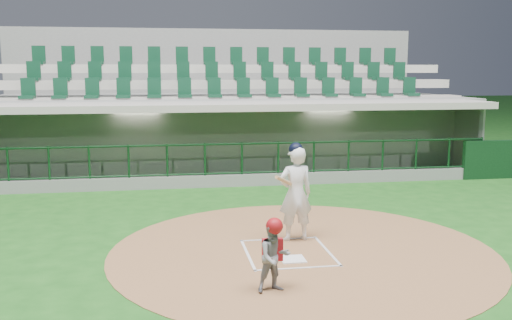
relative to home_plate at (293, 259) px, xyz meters
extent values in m
plane|color=#164B15|center=(0.00, 0.70, -0.02)|extent=(120.00, 120.00, 0.00)
cylinder|color=brown|center=(0.30, 0.50, -0.02)|extent=(7.20, 7.20, 0.01)
cube|color=white|center=(0.00, 0.00, 0.00)|extent=(0.43, 0.43, 0.02)
cube|color=white|center=(-0.75, 0.40, 0.00)|extent=(0.05, 1.80, 0.01)
cube|color=silver|center=(0.75, 0.40, 0.00)|extent=(0.05, 1.80, 0.01)
cube|color=silver|center=(0.00, 1.25, 0.00)|extent=(1.55, 0.05, 0.01)
cube|color=silver|center=(0.00, -0.45, 0.00)|extent=(1.55, 0.05, 0.01)
cube|color=slate|center=(0.00, 8.20, -0.57)|extent=(15.00, 3.00, 0.10)
cube|color=gray|center=(0.00, 9.80, 0.83)|extent=(15.00, 0.20, 2.70)
cube|color=#BAB2A4|center=(0.00, 9.68, 1.08)|extent=(13.50, 0.04, 0.90)
cube|color=slate|center=(7.50, 8.20, 0.83)|extent=(0.20, 3.00, 2.70)
cube|color=#A09990|center=(0.00, 7.95, 2.28)|extent=(15.40, 3.50, 0.20)
cube|color=slate|center=(0.00, 6.65, 0.13)|extent=(15.00, 0.15, 0.40)
cube|color=black|center=(0.00, 6.65, 1.70)|extent=(15.00, 0.01, 0.95)
cube|color=brown|center=(0.00, 9.25, -0.30)|extent=(12.75, 0.40, 0.45)
cube|color=white|center=(-3.00, 8.20, 2.15)|extent=(1.30, 0.35, 0.04)
cube|color=white|center=(3.00, 8.20, 2.15)|extent=(1.30, 0.35, 0.04)
cube|color=black|center=(7.80, 6.60, 0.58)|extent=(1.80, 0.18, 1.20)
imported|color=#AB1312|center=(-4.15, 9.25, 0.35)|extent=(1.29, 1.06, 1.74)
imported|color=maroon|center=(-0.62, 9.08, 0.40)|extent=(1.17, 0.78, 1.85)
imported|color=maroon|center=(2.27, 9.03, 0.34)|extent=(0.90, 0.64, 1.73)
imported|color=#9D1C10|center=(4.64, 8.81, 0.30)|extent=(1.60, 0.98, 1.65)
cube|color=gray|center=(0.00, 11.45, 1.13)|extent=(17.00, 6.50, 2.50)
cube|color=#9D988E|center=(0.00, 9.95, 2.28)|extent=(16.60, 0.95, 0.30)
cube|color=#A39F93|center=(0.00, 10.90, 2.83)|extent=(16.60, 0.95, 0.30)
cube|color=#B0AB9F|center=(0.00, 11.85, 3.38)|extent=(16.60, 0.95, 0.30)
cube|color=slate|center=(0.00, 14.80, 2.50)|extent=(17.00, 0.25, 5.05)
imported|color=white|center=(0.31, 1.18, 0.93)|extent=(0.72, 0.51, 1.87)
sphere|color=black|center=(0.31, 1.18, 1.80)|extent=(0.28, 0.28, 0.28)
cylinder|color=tan|center=(0.06, 0.93, 1.23)|extent=(0.58, 0.79, 0.39)
imported|color=gray|center=(-0.60, -1.37, 0.53)|extent=(0.60, 0.51, 1.07)
sphere|color=#9E1116|center=(-0.60, -1.37, 1.01)|extent=(0.26, 0.26, 0.26)
cube|color=#AB121C|center=(-0.60, -1.22, 0.60)|extent=(0.32, 0.10, 0.35)
camera|label=1|loc=(-2.20, -9.51, 3.33)|focal=40.00mm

